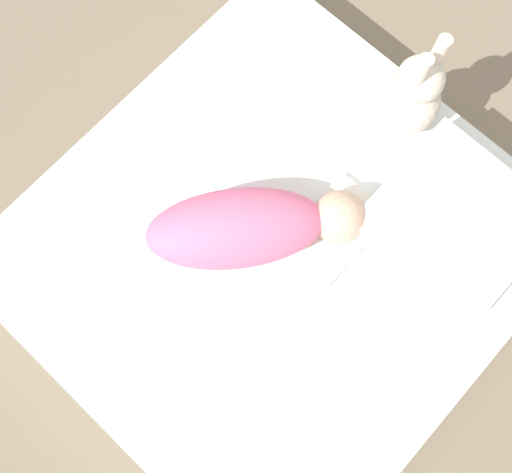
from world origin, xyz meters
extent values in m
plane|color=#7A6B56|center=(0.00, 0.00, 0.00)|extent=(12.00, 12.00, 0.00)
cube|color=white|center=(0.00, 0.00, 0.08)|extent=(1.14, 1.09, 0.16)
cube|color=white|center=(0.12, -0.08, 0.17)|extent=(0.24, 0.16, 0.02)
ellipsoid|color=pink|center=(-0.05, 0.08, 0.24)|extent=(0.44, 0.41, 0.16)
sphere|color=#DBB293|center=(0.14, -0.07, 0.23)|extent=(0.13, 0.13, 0.13)
cube|color=white|center=(0.31, -0.27, 0.21)|extent=(0.35, 0.35, 0.10)
sphere|color=beige|center=(0.47, -0.01, 0.24)|extent=(0.15, 0.15, 0.15)
sphere|color=beige|center=(0.47, -0.01, 0.35)|extent=(0.11, 0.11, 0.11)
cylinder|color=beige|center=(0.44, -0.01, 0.43)|extent=(0.03, 0.03, 0.09)
cylinder|color=beige|center=(0.50, -0.01, 0.43)|extent=(0.03, 0.03, 0.09)
camera|label=1|loc=(-0.27, -0.19, 1.56)|focal=42.00mm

